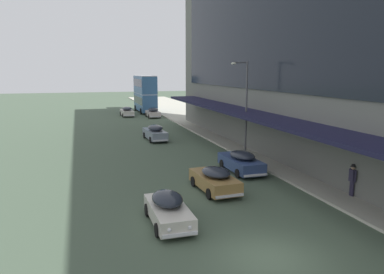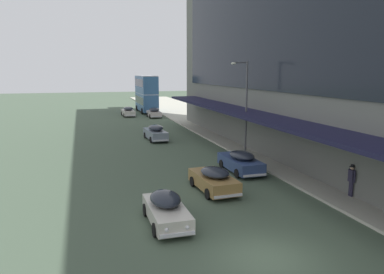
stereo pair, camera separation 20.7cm
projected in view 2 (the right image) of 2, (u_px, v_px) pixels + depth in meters
ground at (267, 259)px, 14.64m from camera, size 240.00×240.00×0.00m
transit_bus_kerbside_front at (146, 93)px, 65.59m from camera, size 2.86×9.28×6.40m
sedan_far_back at (128, 111)px, 60.30m from camera, size 1.90×4.84×1.55m
sedan_trailing_mid at (166, 209)px, 17.89m from camera, size 1.79×4.33×1.52m
sedan_oncoming_front at (154, 113)px, 58.66m from camera, size 1.90×4.26×1.58m
sedan_second_near at (155, 133)px, 39.48m from camera, size 1.98×4.89×1.65m
sedan_lead_mid at (214, 179)px, 22.70m from camera, size 2.12×4.49×1.50m
sedan_trailing_near at (241, 162)px, 27.01m from camera, size 1.99×4.79×1.56m
pedestrian_at_kerb at (352, 179)px, 21.32m from camera, size 0.33×0.62×1.86m
street_lamp at (245, 103)px, 30.79m from camera, size 1.50×0.28×7.85m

